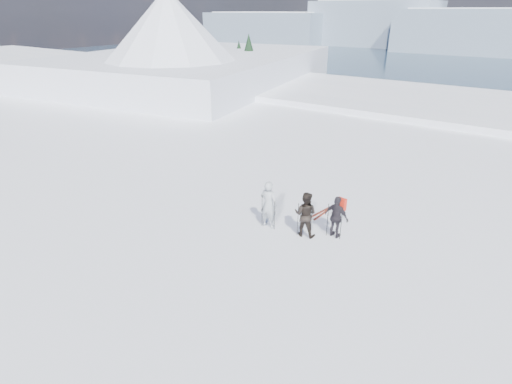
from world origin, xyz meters
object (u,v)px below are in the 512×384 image
(skier_dark, at_px, (305,214))
(skier_pack, at_px, (336,217))
(skier_grey, at_px, (269,204))
(skis_loose, at_px, (323,212))

(skier_dark, xyz_separation_m, skier_pack, (0.99, 0.54, -0.06))
(skier_pack, bearing_deg, skier_dark, 36.09)
(skier_grey, xyz_separation_m, skier_dark, (1.45, 0.22, -0.08))
(skier_dark, relative_size, skis_loose, 1.02)
(skier_grey, bearing_deg, skier_dark, -174.21)
(skier_grey, relative_size, skis_loose, 1.11)
(skis_loose, bearing_deg, skier_dark, -84.27)
(skier_pack, relative_size, skis_loose, 0.95)
(skier_dark, height_order, skis_loose, skier_dark)
(skier_dark, distance_m, skier_pack, 1.13)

